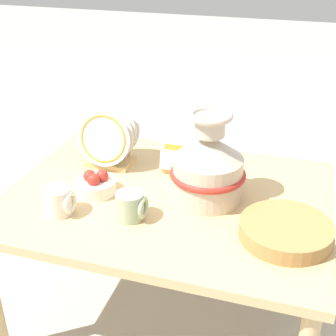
{
  "coord_description": "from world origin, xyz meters",
  "views": [
    {
      "loc": [
        0.44,
        -1.42,
        1.48
      ],
      "look_at": [
        0.0,
        0.0,
        0.69
      ],
      "focal_mm": 50.0,
      "sensor_mm": 36.0,
      "label": 1
    }
  ],
  "objects_px": {
    "ceramic_vase": "(208,165)",
    "mug_cream_glaze": "(59,201)",
    "dish_rack_square_plates": "(187,151)",
    "wicker_charger_stack": "(286,231)",
    "mug_sage_glaze": "(131,206)",
    "fruit_bowl": "(96,184)",
    "dish_rack_round_plates": "(108,141)"
  },
  "relations": [
    {
      "from": "ceramic_vase",
      "to": "mug_cream_glaze",
      "type": "height_order",
      "value": "ceramic_vase"
    },
    {
      "from": "ceramic_vase",
      "to": "mug_cream_glaze",
      "type": "distance_m",
      "value": 0.53
    },
    {
      "from": "dish_rack_square_plates",
      "to": "mug_cream_glaze",
      "type": "distance_m",
      "value": 0.56
    },
    {
      "from": "dish_rack_square_plates",
      "to": "mug_cream_glaze",
      "type": "height_order",
      "value": "dish_rack_square_plates"
    },
    {
      "from": "wicker_charger_stack",
      "to": "mug_cream_glaze",
      "type": "xyz_separation_m",
      "value": [
        -0.76,
        -0.08,
        0.02
      ]
    },
    {
      "from": "mug_sage_glaze",
      "to": "mug_cream_glaze",
      "type": "xyz_separation_m",
      "value": [
        -0.25,
        -0.04,
        0.0
      ]
    },
    {
      "from": "mug_sage_glaze",
      "to": "mug_cream_glaze",
      "type": "height_order",
      "value": "same"
    },
    {
      "from": "ceramic_vase",
      "to": "fruit_bowl",
      "type": "height_order",
      "value": "ceramic_vase"
    },
    {
      "from": "dish_rack_round_plates",
      "to": "fruit_bowl",
      "type": "xyz_separation_m",
      "value": [
        0.04,
        -0.22,
        -0.07
      ]
    },
    {
      "from": "ceramic_vase",
      "to": "dish_rack_square_plates",
      "type": "distance_m",
      "value": 0.24
    },
    {
      "from": "ceramic_vase",
      "to": "mug_sage_glaze",
      "type": "distance_m",
      "value": 0.31
    },
    {
      "from": "dish_rack_square_plates",
      "to": "mug_sage_glaze",
      "type": "xyz_separation_m",
      "value": [
        -0.08,
        -0.4,
        -0.03
      ]
    },
    {
      "from": "ceramic_vase",
      "to": "wicker_charger_stack",
      "type": "xyz_separation_m",
      "value": [
        0.29,
        -0.16,
        -0.11
      ]
    },
    {
      "from": "fruit_bowl",
      "to": "dish_rack_round_plates",
      "type": "bearing_deg",
      "value": 100.87
    },
    {
      "from": "dish_rack_round_plates",
      "to": "dish_rack_square_plates",
      "type": "height_order",
      "value": "dish_rack_round_plates"
    },
    {
      "from": "ceramic_vase",
      "to": "dish_rack_round_plates",
      "type": "distance_m",
      "value": 0.47
    },
    {
      "from": "wicker_charger_stack",
      "to": "mug_cream_glaze",
      "type": "bearing_deg",
      "value": -173.64
    },
    {
      "from": "dish_rack_round_plates",
      "to": "mug_cream_glaze",
      "type": "bearing_deg",
      "value": -92.46
    },
    {
      "from": "dish_rack_round_plates",
      "to": "ceramic_vase",
      "type": "bearing_deg",
      "value": -17.56
    },
    {
      "from": "dish_rack_square_plates",
      "to": "wicker_charger_stack",
      "type": "bearing_deg",
      "value": -40.59
    },
    {
      "from": "dish_rack_round_plates",
      "to": "wicker_charger_stack",
      "type": "height_order",
      "value": "dish_rack_round_plates"
    },
    {
      "from": "wicker_charger_stack",
      "to": "dish_rack_square_plates",
      "type": "bearing_deg",
      "value": 139.41
    },
    {
      "from": "ceramic_vase",
      "to": "mug_cream_glaze",
      "type": "xyz_separation_m",
      "value": [
        -0.46,
        -0.25,
        -0.09
      ]
    },
    {
      "from": "wicker_charger_stack",
      "to": "mug_cream_glaze",
      "type": "distance_m",
      "value": 0.76
    },
    {
      "from": "dish_rack_square_plates",
      "to": "mug_sage_glaze",
      "type": "bearing_deg",
      "value": -101.86
    },
    {
      "from": "dish_rack_round_plates",
      "to": "fruit_bowl",
      "type": "bearing_deg",
      "value": -79.13
    },
    {
      "from": "ceramic_vase",
      "to": "fruit_bowl",
      "type": "bearing_deg",
      "value": -168.32
    },
    {
      "from": "ceramic_vase",
      "to": "dish_rack_square_plates",
      "type": "height_order",
      "value": "ceramic_vase"
    },
    {
      "from": "ceramic_vase",
      "to": "dish_rack_square_plates",
      "type": "bearing_deg",
      "value": 123.09
    },
    {
      "from": "dish_rack_round_plates",
      "to": "mug_sage_glaze",
      "type": "relative_size",
      "value": 2.37
    },
    {
      "from": "dish_rack_square_plates",
      "to": "wicker_charger_stack",
      "type": "distance_m",
      "value": 0.56
    },
    {
      "from": "mug_sage_glaze",
      "to": "dish_rack_round_plates",
      "type": "bearing_deg",
      "value": 123.85
    }
  ]
}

